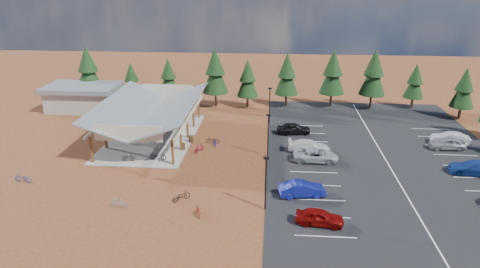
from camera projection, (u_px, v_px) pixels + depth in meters
ground at (223, 162)px, 48.41m from camera, size 140.00×140.00×0.00m
asphalt_lot at (384, 156)px, 49.83m from camera, size 27.00×44.00×0.04m
concrete_pad at (153, 137)px, 55.67m from camera, size 10.60×18.60×0.10m
bike_pavilion at (151, 109)px, 54.34m from camera, size 11.65×19.40×4.97m
outbuilding at (83, 97)px, 66.27m from camera, size 11.00×7.00×3.90m
lamp_post_0 at (266, 180)px, 37.66m from camera, size 0.50×0.25×5.14m
lamp_post_1 at (268, 132)px, 48.86m from camera, size 0.50×0.25×5.14m
lamp_post_2 at (270, 103)px, 60.05m from camera, size 0.50×0.25×5.14m
trash_bin_0 at (183, 147)px, 51.47m from camera, size 0.60×0.60×0.90m
trash_bin_1 at (191, 139)px, 53.78m from camera, size 0.60×0.60×0.90m
pine_0 at (88, 68)px, 68.53m from camera, size 4.04×4.04×9.41m
pine_1 at (132, 79)px, 68.38m from camera, size 2.95×2.95×6.86m
pine_2 at (168, 76)px, 69.00m from camera, size 3.16×3.16×7.37m
pine_3 at (215, 71)px, 66.73m from camera, size 4.03×4.03×9.40m
pine_4 at (248, 78)px, 66.44m from camera, size 3.32×3.32×7.73m
pine_5 at (287, 74)px, 66.67m from camera, size 3.70×3.70×8.61m
pine_6 at (333, 72)px, 66.54m from camera, size 3.95×3.95×9.20m
pine_7 at (374, 72)px, 65.60m from camera, size 4.05×4.05×9.44m
pine_8 at (415, 81)px, 66.20m from camera, size 3.07×3.07×7.15m
pine_13 at (464, 88)px, 61.01m from camera, size 3.29×3.29×7.66m
bike_0 at (128, 157)px, 48.37m from camera, size 1.57×0.66×0.81m
bike_1 at (132, 139)px, 53.24m from camera, size 1.75×0.56×1.04m
bike_2 at (145, 131)px, 56.17m from camera, size 1.99×1.05×0.99m
bike_3 at (139, 119)px, 60.78m from camera, size 1.91×1.12×1.10m
bike_4 at (158, 156)px, 48.59m from camera, size 1.88×0.68×0.99m
bike_5 at (155, 144)px, 51.81m from camera, size 1.84×0.76×1.07m
bike_6 at (165, 124)px, 58.89m from camera, size 1.87×1.15×0.93m
bike_7 at (181, 117)px, 61.39m from camera, size 1.81×0.92×1.05m
bike_10 at (23, 178)px, 43.51m from camera, size 1.86×0.79×0.95m
bike_11 at (198, 211)px, 37.54m from camera, size 0.91×1.65×0.95m
bike_12 at (181, 196)px, 39.99m from camera, size 1.83×1.75×0.99m
bike_13 at (119, 203)px, 38.87m from camera, size 1.56×0.51×0.92m
bike_14 at (215, 142)px, 52.85m from camera, size 0.96×1.63×0.81m
bike_15 at (199, 148)px, 50.78m from camera, size 1.31×1.81×1.08m
bike_16 at (213, 140)px, 53.50m from camera, size 1.73×0.67×0.89m
car_0 at (320, 217)px, 36.07m from camera, size 4.22×2.12×1.38m
car_1 at (302, 189)px, 40.68m from camera, size 4.64×2.30×1.46m
car_2 at (316, 155)px, 48.27m from camera, size 5.10×2.37×1.41m
car_3 at (309, 146)px, 50.79m from camera, size 5.01×2.13×1.44m
car_4 at (294, 128)px, 56.56m from camera, size 4.54×2.23×1.49m
car_7 at (475, 168)px, 45.07m from camera, size 5.49×3.02×1.51m
car_8 at (447, 143)px, 51.60m from camera, size 4.31×1.87×1.45m
car_9 at (450, 138)px, 53.12m from camera, size 4.73×2.38×1.49m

